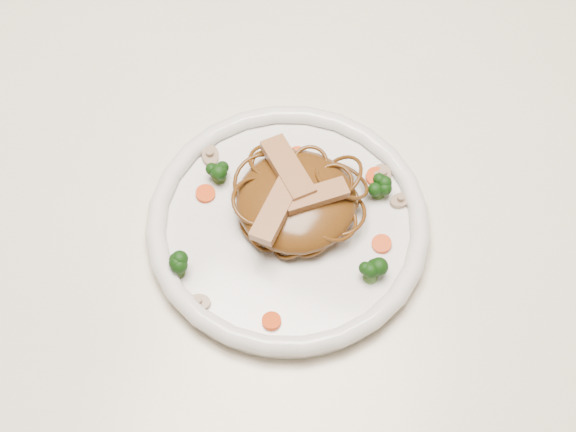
% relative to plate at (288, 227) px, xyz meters
% --- Properties ---
extents(ground, '(4.00, 4.00, 0.00)m').
position_rel_plate_xyz_m(ground, '(-0.07, 0.08, -0.76)').
color(ground, brown).
rests_on(ground, ground).
extents(table, '(1.20, 0.80, 0.75)m').
position_rel_plate_xyz_m(table, '(-0.07, 0.08, -0.11)').
color(table, white).
rests_on(table, ground).
extents(plate, '(0.37, 0.37, 0.02)m').
position_rel_plate_xyz_m(plate, '(0.00, 0.00, 0.00)').
color(plate, white).
rests_on(plate, table).
extents(noodle_mound, '(0.14, 0.14, 0.04)m').
position_rel_plate_xyz_m(noodle_mound, '(0.00, 0.02, 0.03)').
color(noodle_mound, '#5D3911').
rests_on(noodle_mound, plate).
extents(chicken_a, '(0.06, 0.06, 0.01)m').
position_rel_plate_xyz_m(chicken_a, '(0.02, 0.02, 0.05)').
color(chicken_a, tan).
rests_on(chicken_a, noodle_mound).
extents(chicken_b, '(0.07, 0.07, 0.01)m').
position_rel_plate_xyz_m(chicken_b, '(-0.02, 0.03, 0.05)').
color(chicken_b, tan).
rests_on(chicken_b, noodle_mound).
extents(chicken_c, '(0.02, 0.07, 0.01)m').
position_rel_plate_xyz_m(chicken_c, '(-0.01, -0.01, 0.05)').
color(chicken_c, tan).
rests_on(chicken_c, noodle_mound).
extents(broccoli_0, '(0.03, 0.03, 0.03)m').
position_rel_plate_xyz_m(broccoli_0, '(0.07, 0.07, 0.02)').
color(broccoli_0, '#0D350B').
rests_on(broccoli_0, plate).
extents(broccoli_1, '(0.03, 0.03, 0.03)m').
position_rel_plate_xyz_m(broccoli_1, '(-0.09, 0.02, 0.02)').
color(broccoli_1, '#0D350B').
rests_on(broccoli_1, plate).
extents(broccoli_2, '(0.04, 0.04, 0.03)m').
position_rel_plate_xyz_m(broccoli_2, '(-0.07, -0.09, 0.02)').
color(broccoli_2, '#0D350B').
rests_on(broccoli_2, plate).
extents(broccoli_3, '(0.03, 0.03, 0.03)m').
position_rel_plate_xyz_m(broccoli_3, '(0.10, -0.02, 0.02)').
color(broccoli_3, '#0D350B').
rests_on(broccoli_3, plate).
extents(carrot_0, '(0.02, 0.02, 0.00)m').
position_rel_plate_xyz_m(carrot_0, '(0.06, 0.08, 0.01)').
color(carrot_0, red).
rests_on(carrot_0, plate).
extents(carrot_1, '(0.02, 0.02, 0.00)m').
position_rel_plate_xyz_m(carrot_1, '(-0.09, -0.00, 0.01)').
color(carrot_1, red).
rests_on(carrot_1, plate).
extents(carrot_2, '(0.02, 0.02, 0.00)m').
position_rel_plate_xyz_m(carrot_2, '(0.09, 0.01, 0.01)').
color(carrot_2, red).
rests_on(carrot_2, plate).
extents(carrot_3, '(0.03, 0.03, 0.00)m').
position_rel_plate_xyz_m(carrot_3, '(-0.02, 0.08, 0.01)').
color(carrot_3, red).
rests_on(carrot_3, plate).
extents(carrot_4, '(0.02, 0.02, 0.00)m').
position_rel_plate_xyz_m(carrot_4, '(0.03, -0.10, 0.01)').
color(carrot_4, red).
rests_on(carrot_4, plate).
extents(mushroom_0, '(0.03, 0.03, 0.01)m').
position_rel_plate_xyz_m(mushroom_0, '(-0.04, -0.11, 0.01)').
color(mushroom_0, gray).
rests_on(mushroom_0, plate).
extents(mushroom_1, '(0.03, 0.03, 0.01)m').
position_rel_plate_xyz_m(mushroom_1, '(0.09, 0.07, 0.01)').
color(mushroom_1, gray).
rests_on(mushroom_1, plate).
extents(mushroom_2, '(0.03, 0.03, 0.01)m').
position_rel_plate_xyz_m(mushroom_2, '(-0.11, 0.04, 0.01)').
color(mushroom_2, gray).
rests_on(mushroom_2, plate).
extents(mushroom_3, '(0.03, 0.03, 0.01)m').
position_rel_plate_xyz_m(mushroom_3, '(0.07, 0.09, 0.01)').
color(mushroom_3, gray).
rests_on(mushroom_3, plate).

